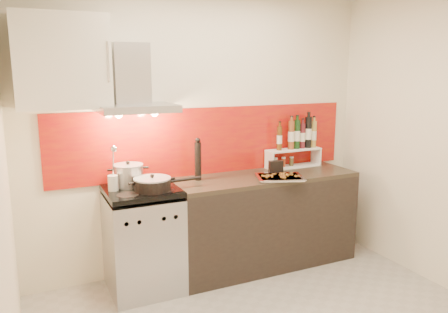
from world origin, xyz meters
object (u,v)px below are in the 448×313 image
saute_pan (153,184)px  pepper_mill (198,160)px  counter (264,220)px  stock_pot (128,175)px  range_stove (143,241)px  baking_tray (280,177)px

saute_pan → pepper_mill: (0.48, 0.20, 0.12)m
counter → stock_pot: (-1.28, 0.12, 0.55)m
saute_pan → stock_pot: bearing=123.6°
range_stove → baking_tray: baking_tray is taller
range_stove → counter: range_stove is taller
stock_pot → baking_tray: stock_pot is taller
stock_pot → counter: bearing=-5.4°
pepper_mill → saute_pan: bearing=-157.4°
range_stove → baking_tray: 1.35m
stock_pot → saute_pan: stock_pot is taller
stock_pot → saute_pan: 0.28m
range_stove → stock_pot: (-0.08, 0.13, 0.56)m
range_stove → baking_tray: size_ratio=1.79×
counter → pepper_mill: (-0.65, 0.09, 0.64)m
stock_pot → pepper_mill: pepper_mill is taller
range_stove → pepper_mill: size_ratio=2.33×
baking_tray → saute_pan: bearing=176.3°
saute_pan → baking_tray: 1.18m
stock_pot → saute_pan: size_ratio=0.43×
range_stove → stock_pot: size_ratio=3.52×
baking_tray → counter: bearing=106.0°
stock_pot → baking_tray: (1.33, -0.30, -0.09)m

